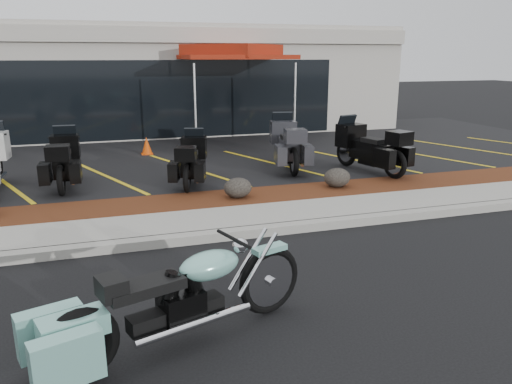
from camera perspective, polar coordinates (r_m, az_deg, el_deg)
name	(u,v)px	position (r m, az deg, el deg)	size (l,w,h in m)	color
ground	(262,256)	(7.62, 0.69, -7.38)	(90.00, 90.00, 0.00)	black
curb	(245,232)	(8.40, -1.21, -4.64)	(24.00, 0.25, 0.15)	gray
sidewalk	(235,220)	(9.03, -2.45, -3.19)	(24.00, 1.20, 0.15)	gray
mulch_bed	(219,202)	(10.14, -4.21, -1.10)	(24.00, 1.20, 0.16)	#3A1C0D
upper_lot	(178,154)	(15.31, -8.88, 4.36)	(26.00, 9.60, 0.15)	black
dealership_building	(153,79)	(21.28, -11.74, 12.50)	(18.00, 8.16, 4.00)	#A8A297
boulder_mid	(238,188)	(10.08, -2.11, 0.49)	(0.57, 0.48, 0.41)	black
boulder_right	(337,178)	(11.02, 9.24, 1.64)	(0.59, 0.49, 0.42)	black
hero_cruiser	(269,271)	(5.83, 1.54, -8.98)	(3.08, 0.78, 1.08)	#7ABEB1
touring_black_front	(67,152)	(12.43, -20.83, 4.31)	(2.16, 0.83, 1.26)	black
touring_black_mid	(195,152)	(11.90, -7.01, 4.53)	(2.01, 0.77, 1.17)	black
touring_grey	(282,137)	(13.47, 2.99, 6.29)	(2.33, 0.89, 1.36)	#2E2F34
touring_black_rear	(347,141)	(13.17, 10.34, 5.80)	(2.29, 0.88, 1.33)	black
traffic_cone	(147,146)	(14.96, -12.39, 5.20)	(0.31, 0.31, 0.50)	#CF4106
popup_canopy	(233,54)	(16.76, -2.68, 15.52)	(4.34, 4.34, 3.14)	silver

